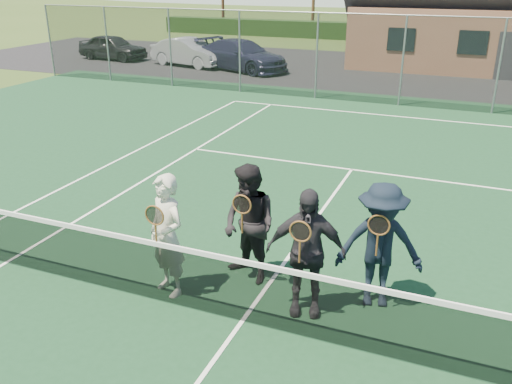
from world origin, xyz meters
The scene contains 14 objects.
ground centered at (0.00, 20.00, 0.00)m, with size 220.00×220.00×0.00m, color #314719.
court_surface centered at (0.00, 0.00, 0.01)m, with size 30.00×30.00×0.02m, color #14381E.
tarmac_carpark centered at (-4.00, 20.00, 0.01)m, with size 40.00×12.00×0.01m, color black.
hedge_row centered at (0.00, 32.00, 0.55)m, with size 40.00×1.20×1.10m, color black.
car_a centered at (-15.48, 18.51, 0.64)m, with size 1.51×3.75×1.28m, color black.
car_b centered at (-10.79, 18.20, 0.66)m, with size 1.39×4.00×1.32m, color #9CA0A4.
car_c centered at (-7.90, 18.00, 0.69)m, with size 1.94×4.78×1.39m, color #1C1B36.
court_markings centered at (0.00, 0.00, 0.02)m, with size 11.03×23.83×0.01m.
tennis_net centered at (0.00, 0.00, 0.54)m, with size 11.68×0.08×1.10m.
perimeter_fence centered at (0.00, 13.50, 1.52)m, with size 30.07×0.07×3.02m.
player_a centered at (-1.26, 0.28, 0.92)m, with size 0.78×0.66×1.80m.
player_b centered at (-0.33, 1.05, 0.92)m, with size 1.08×0.99×1.80m.
player_c centered at (0.67, 0.56, 0.92)m, with size 1.13×0.68×1.80m.
player_d centered at (1.54, 1.11, 0.92)m, with size 1.29×0.92×1.80m.
Camera 1 is at (2.45, -5.49, 4.35)m, focal length 38.00 mm.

